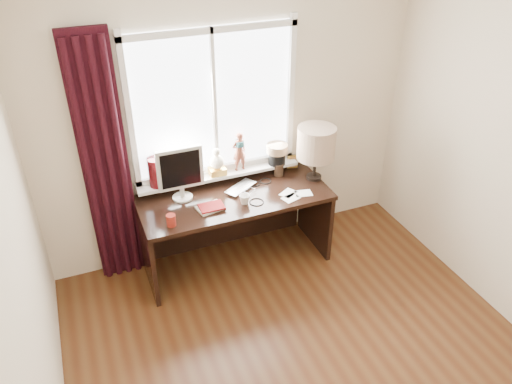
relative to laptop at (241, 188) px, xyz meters
name	(u,v)px	position (x,y,z in m)	size (l,w,h in m)	color
ceiling	(372,22)	(0.01, -1.72, 1.84)	(3.50, 4.00, 0.00)	white
wall_back	(230,121)	(0.01, 0.28, 0.54)	(3.50, 2.60, 0.00)	beige
wall_left	(19,341)	(-1.74, -1.72, 0.54)	(4.00, 2.60, 0.00)	beige
laptop	(241,188)	(0.00, 0.00, 0.00)	(0.32, 0.20, 0.03)	silver
mug	(245,199)	(-0.05, -0.24, 0.03)	(0.09, 0.09, 0.09)	white
red_cup	(171,220)	(-0.72, -0.32, 0.04)	(0.08, 0.08, 0.10)	maroon
window	(217,126)	(-0.13, 0.23, 0.54)	(1.52, 0.23, 1.40)	white
curtain	(105,167)	(-1.12, 0.18, 0.35)	(0.38, 0.09, 2.25)	black
desk	(232,213)	(-0.09, 0.00, -0.26)	(1.70, 0.70, 0.75)	black
monitor	(180,171)	(-0.53, 0.05, 0.27)	(0.40, 0.18, 0.49)	beige
notebook_stack	(211,207)	(-0.35, -0.21, 0.00)	(0.25, 0.20, 0.03)	beige
brush_holder	(279,169)	(0.42, 0.10, 0.05)	(0.09, 0.09, 0.25)	black
icon_frame	(293,162)	(0.61, 0.18, 0.05)	(0.10, 0.04, 0.13)	gold
table_lamp	(316,144)	(0.71, -0.08, 0.35)	(0.35, 0.35, 0.52)	black
loose_papers	(294,195)	(0.41, -0.27, -0.01)	(0.31, 0.24, 0.00)	white
desk_cables	(259,191)	(0.14, -0.09, -0.01)	(0.34, 0.43, 0.01)	black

